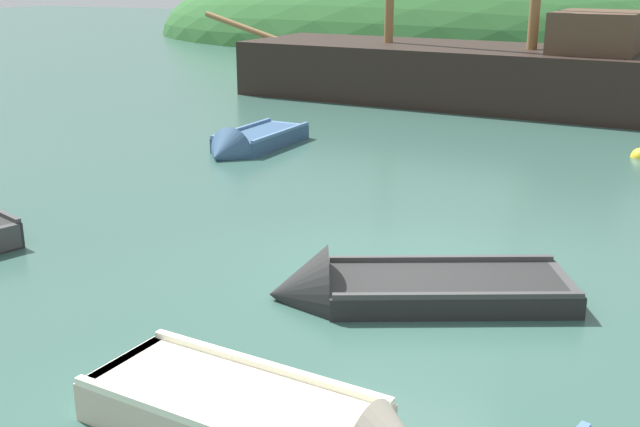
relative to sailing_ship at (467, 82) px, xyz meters
The scene contains 6 objects.
ground_plane 14.53m from the sailing_ship, 80.61° to the right, with size 120.00×120.00×0.00m, color #33564C.
shore_hill 21.90m from the sailing_ship, 100.97° to the left, with size 40.00×21.53×10.68m, color #2D602D.
sailing_ship is the anchor object (origin of this frame).
rowboat_near_dock 15.22m from the sailing_ship, 80.63° to the right, with size 3.87×2.63×1.22m.
rowboat_far 8.90m from the sailing_ship, 109.76° to the right, with size 1.37×3.19×1.07m.
buoy_yellow 7.68m from the sailing_ship, 48.08° to the right, with size 0.41×0.41×0.41m, color yellow.
Camera 1 is at (2.76, -9.11, 3.89)m, focal length 43.59 mm.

